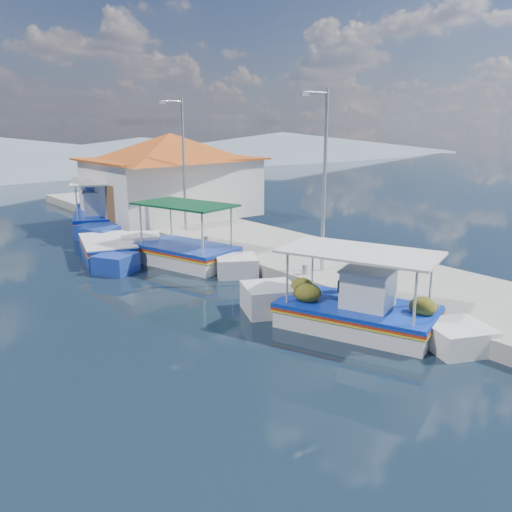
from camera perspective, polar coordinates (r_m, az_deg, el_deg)
ground at (r=14.29m, az=-0.39°, el=-8.27°), size 160.00×160.00×0.00m
quay at (r=22.20m, az=2.07°, el=0.60°), size 5.00×44.00×0.50m
bollards at (r=20.26m, az=-1.07°, el=0.45°), size 0.20×17.20×0.30m
main_caique at (r=14.71m, az=10.63°, el=-5.90°), size 3.84×6.84×2.42m
caique_green_canopy at (r=21.15m, az=-7.54°, el=0.22°), size 3.36×6.92×2.68m
caique_blue_hull at (r=22.75m, az=-15.76°, el=0.56°), size 3.05×6.26×1.16m
caique_far at (r=29.33m, az=-16.64°, el=3.89°), size 4.33×7.39×2.81m
harbor_building at (r=29.29m, az=-9.06°, el=8.75°), size 10.49×10.49×4.40m
lamp_post_near at (r=17.78m, az=7.17°, el=8.89°), size 1.21×0.14×6.00m
lamp_post_far at (r=24.91m, az=-7.97°, el=10.35°), size 1.21×0.14×6.00m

